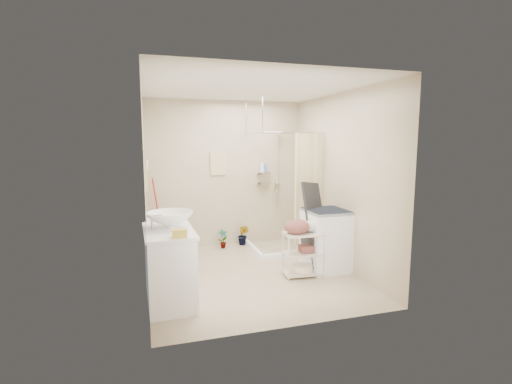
# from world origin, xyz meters

# --- Properties ---
(floor) EXTENTS (3.20, 3.20, 0.00)m
(floor) POSITION_xyz_m (0.00, 0.00, 0.00)
(floor) COLOR #BDAB8D
(floor) RESTS_ON ground
(ceiling) EXTENTS (2.80, 3.20, 0.04)m
(ceiling) POSITION_xyz_m (0.00, 0.00, 2.60)
(ceiling) COLOR silver
(ceiling) RESTS_ON ground
(wall_back) EXTENTS (2.80, 0.04, 2.60)m
(wall_back) POSITION_xyz_m (0.00, 1.60, 1.30)
(wall_back) COLOR #C0B195
(wall_back) RESTS_ON ground
(wall_front) EXTENTS (2.80, 0.04, 2.60)m
(wall_front) POSITION_xyz_m (0.00, -1.60, 1.30)
(wall_front) COLOR #C0B195
(wall_front) RESTS_ON ground
(wall_left) EXTENTS (0.04, 3.20, 2.60)m
(wall_left) POSITION_xyz_m (-1.40, 0.00, 1.30)
(wall_left) COLOR #C0B195
(wall_left) RESTS_ON ground
(wall_right) EXTENTS (0.04, 3.20, 2.60)m
(wall_right) POSITION_xyz_m (1.40, 0.00, 1.30)
(wall_right) COLOR #C0B195
(wall_right) RESTS_ON ground
(vanity) EXTENTS (0.59, 1.01, 0.87)m
(vanity) POSITION_xyz_m (-1.16, -0.62, 0.44)
(vanity) COLOR white
(vanity) RESTS_ON ground
(sink) EXTENTS (0.58, 0.58, 0.19)m
(sink) POSITION_xyz_m (-1.13, -0.52, 0.97)
(sink) COLOR white
(sink) RESTS_ON vanity
(counter_basket) EXTENTS (0.16, 0.13, 0.09)m
(counter_basket) POSITION_xyz_m (-1.06, -1.01, 0.92)
(counter_basket) COLOR gold
(counter_basket) RESTS_ON vanity
(floor_basket) EXTENTS (0.31, 0.26, 0.15)m
(floor_basket) POSITION_xyz_m (-1.00, -1.00, 0.07)
(floor_basket) COLOR #F2DD50
(floor_basket) RESTS_ON ground
(toilet) EXTENTS (0.74, 0.44, 0.74)m
(toilet) POSITION_xyz_m (-1.04, 0.66, 0.37)
(toilet) COLOR silver
(toilet) RESTS_ON ground
(mop) EXTENTS (0.13, 0.13, 1.28)m
(mop) POSITION_xyz_m (-1.26, 1.49, 0.64)
(mop) COLOR red
(mop) RESTS_ON ground
(potted_plant_a) EXTENTS (0.21, 0.17, 0.34)m
(potted_plant_a) POSITION_xyz_m (-0.13, 1.37, 0.17)
(potted_plant_a) COLOR brown
(potted_plant_a) RESTS_ON ground
(potted_plant_b) EXTENTS (0.26, 0.25, 0.37)m
(potted_plant_b) POSITION_xyz_m (0.28, 1.47, 0.19)
(potted_plant_b) COLOR brown
(potted_plant_b) RESTS_ON ground
(hanging_towel) EXTENTS (0.28, 0.03, 0.42)m
(hanging_towel) POSITION_xyz_m (-0.15, 1.58, 1.50)
(hanging_towel) COLOR #CBBB8C
(hanging_towel) RESTS_ON wall_back
(towel_ring) EXTENTS (0.04, 0.22, 0.34)m
(towel_ring) POSITION_xyz_m (-1.38, -0.20, 1.47)
(towel_ring) COLOR beige
(towel_ring) RESTS_ON wall_left
(tp_holder) EXTENTS (0.08, 0.12, 0.14)m
(tp_holder) POSITION_xyz_m (-1.36, 0.05, 0.72)
(tp_holder) COLOR silver
(tp_holder) RESTS_ON wall_left
(shower) EXTENTS (1.10, 1.10, 2.10)m
(shower) POSITION_xyz_m (0.85, 1.05, 1.05)
(shower) COLOR white
(shower) RESTS_ON ground
(shampoo_bottle_a) EXTENTS (0.11, 0.11, 0.23)m
(shampoo_bottle_a) POSITION_xyz_m (0.65, 1.50, 1.43)
(shampoo_bottle_a) COLOR silver
(shampoo_bottle_a) RESTS_ON shower
(shampoo_bottle_b) EXTENTS (0.09, 0.10, 0.16)m
(shampoo_bottle_b) POSITION_xyz_m (0.71, 1.53, 1.40)
(shampoo_bottle_b) COLOR #3D59AF
(shampoo_bottle_b) RESTS_ON shower
(washing_machine) EXTENTS (0.62, 0.64, 0.90)m
(washing_machine) POSITION_xyz_m (1.14, -0.12, 0.45)
(washing_machine) COLOR white
(washing_machine) RESTS_ON ground
(laundry_rack) EXTENTS (0.56, 0.36, 0.74)m
(laundry_rack) POSITION_xyz_m (0.69, -0.28, 0.37)
(laundry_rack) COLOR beige
(laundry_rack) RESTS_ON ground
(ironing_board) EXTENTS (0.39, 0.27, 1.33)m
(ironing_board) POSITION_xyz_m (0.99, -0.04, 0.66)
(ironing_board) COLOR black
(ironing_board) RESTS_ON ground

